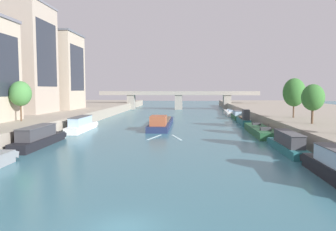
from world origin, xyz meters
TOP-DOWN VIEW (x-y plane):
  - ground_plane at (0.00, 0.00)m, footprint 400.00×400.00m
  - quay_left at (-36.53, 55.00)m, footprint 36.00×170.00m
  - barge_midriver at (-1.89, 49.38)m, footprint 4.05×23.64m
  - wake_behind_barge at (0.01, 34.67)m, footprint 5.60×5.88m
  - moored_boat_left_near at (-16.81, 25.49)m, footprint 2.67×13.73m
  - moored_boat_left_second at (-16.35, 42.01)m, footprint 2.52×13.66m
  - moored_boat_right_upstream at (16.32, 10.53)m, footprint 2.12×12.28m
  - moored_boat_right_lone at (16.10, 23.43)m, footprint 2.12×12.45m
  - moored_boat_right_near at (16.16, 39.49)m, footprint 3.38×16.52m
  - moored_boat_right_midway at (15.97, 54.76)m, footprint 1.93×10.74m
  - moored_boat_right_gap_after at (16.54, 68.66)m, footprint 2.25×10.23m
  - moored_boat_right_far at (16.56, 82.56)m, footprint 3.50×15.72m
  - tree_left_past_mid at (-24.19, 34.81)m, footprint 3.60×3.60m
  - tree_right_midway at (22.84, 33.66)m, footprint 3.42×3.42m
  - tree_right_nearest at (23.41, 44.40)m, footprint 4.07×4.07m
  - building_left_middle at (-33.02, 53.10)m, footprint 11.36×12.88m
  - building_left_corner at (-33.02, 67.96)m, footprint 14.74×13.18m
  - bridge_far at (0.00, 107.68)m, footprint 61.06×4.40m

SIDE VIEW (x-z plane):
  - ground_plane at x=0.00m, z-range 0.00..0.00m
  - wake_behind_barge at x=0.01m, z-range 0.00..0.03m
  - moored_boat_right_far at x=16.56m, z-range -0.53..1.75m
  - moored_boat_right_near at x=16.16m, z-range -0.53..1.82m
  - barge_midriver at x=-1.89m, z-range -0.57..2.30m
  - moored_boat_right_gap_after at x=16.54m, z-range -0.19..2.10m
  - moored_boat_right_midway at x=15.97m, z-range -0.72..2.80m
  - moored_boat_right_lone at x=16.10m, z-range -0.21..2.36m
  - moored_boat_left_second at x=-16.35m, z-range -0.23..2.55m
  - moored_boat_right_upstream at x=16.32m, z-range -0.23..2.60m
  - moored_boat_left_near at x=-16.81m, z-range -0.24..2.61m
  - quay_left at x=-36.53m, z-range 0.00..2.49m
  - bridge_far at x=0.00m, z-range 0.97..8.00m
  - tree_right_midway at x=22.84m, z-range 3.49..9.60m
  - tree_left_past_mid at x=-24.19m, z-range 3.75..10.42m
  - tree_right_nearest at x=23.41m, z-range 3.54..10.92m
  - building_left_corner at x=-33.02m, z-range 2.51..22.76m
  - building_left_middle at x=-33.02m, z-range 2.51..26.70m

